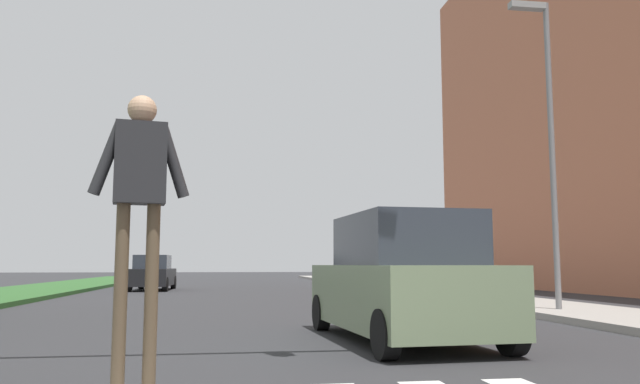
{
  "coord_description": "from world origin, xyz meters",
  "views": [
    {
      "loc": [
        0.26,
        2.55,
        1.2
      ],
      "look_at": [
        2.35,
        16.15,
        2.8
      ],
      "focal_mm": 34.82,
      "sensor_mm": 36.0,
      "label": 1
    }
  ],
  "objects_px": {
    "street_lamp_right": "(547,124)",
    "suv_crossing": "(402,281)",
    "pedestrian_performer": "(139,202)",
    "sedan_midblock": "(153,274)"
  },
  "relations": [
    {
      "from": "street_lamp_right",
      "to": "sedan_midblock",
      "type": "xyz_separation_m",
      "value": [
        -11.0,
        16.2,
        -3.84
      ]
    },
    {
      "from": "street_lamp_right",
      "to": "pedestrian_performer",
      "type": "xyz_separation_m",
      "value": [
        -8.34,
        -8.93,
        -2.93
      ]
    },
    {
      "from": "pedestrian_performer",
      "to": "sedan_midblock",
      "type": "xyz_separation_m",
      "value": [
        -2.65,
        25.13,
        -0.91
      ]
    },
    {
      "from": "suv_crossing",
      "to": "sedan_midblock",
      "type": "xyz_separation_m",
      "value": [
        -6.07,
        20.4,
        -0.17
      ]
    },
    {
      "from": "pedestrian_performer",
      "to": "street_lamp_right",
      "type": "bearing_deg",
      "value": 46.94
    },
    {
      "from": "suv_crossing",
      "to": "sedan_midblock",
      "type": "relative_size",
      "value": 1.09
    },
    {
      "from": "street_lamp_right",
      "to": "suv_crossing",
      "type": "distance_m",
      "value": 7.44
    },
    {
      "from": "pedestrian_performer",
      "to": "suv_crossing",
      "type": "bearing_deg",
      "value": 54.2
    },
    {
      "from": "suv_crossing",
      "to": "sedan_midblock",
      "type": "height_order",
      "value": "suv_crossing"
    },
    {
      "from": "street_lamp_right",
      "to": "suv_crossing",
      "type": "height_order",
      "value": "street_lamp_right"
    }
  ]
}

